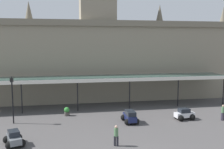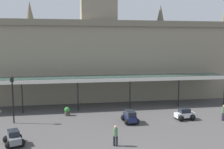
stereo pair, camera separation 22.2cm
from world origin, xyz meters
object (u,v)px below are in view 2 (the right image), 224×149
object	(u,v)px
car_navy_estate	(130,117)
pedestrian_near_entrance	(115,135)
pedestrian_crossing_forecourt	(223,112)
planter_near_kerb	(67,111)
car_white_sedan	(185,115)
car_grey_sedan	(14,139)
victorian_lamppost	(13,94)

from	to	relation	value
car_navy_estate	pedestrian_near_entrance	bearing A→B (deg)	-114.01
pedestrian_crossing_forecourt	planter_near_kerb	bearing A→B (deg)	163.90
car_white_sedan	car_navy_estate	world-z (taller)	car_navy_estate
car_white_sedan	pedestrian_near_entrance	distance (m)	10.22
car_grey_sedan	planter_near_kerb	world-z (taller)	car_grey_sedan
pedestrian_near_entrance	pedestrian_crossing_forecourt	world-z (taller)	same
victorian_lamppost	car_white_sedan	bearing A→B (deg)	-5.63
car_white_sedan	pedestrian_crossing_forecourt	size ratio (longest dim) A/B	1.27
car_navy_estate	planter_near_kerb	world-z (taller)	car_navy_estate
car_grey_sedan	victorian_lamppost	size ratio (longest dim) A/B	0.46
planter_near_kerb	car_white_sedan	bearing A→B (deg)	-16.54
car_grey_sedan	pedestrian_near_entrance	distance (m)	8.11
planter_near_kerb	car_navy_estate	bearing A→B (deg)	-30.19
car_grey_sedan	pedestrian_crossing_forecourt	bearing A→B (deg)	8.82
car_grey_sedan	pedestrian_crossing_forecourt	xyz separation A→B (m)	(20.24, 3.14, 0.41)
pedestrian_crossing_forecourt	victorian_lamppost	size ratio (longest dim) A/B	0.35
car_navy_estate	pedestrian_crossing_forecourt	world-z (taller)	pedestrian_crossing_forecourt
car_white_sedan	car_navy_estate	distance (m)	5.94
pedestrian_near_entrance	car_navy_estate	bearing A→B (deg)	65.99
car_white_sedan	planter_near_kerb	distance (m)	12.79
pedestrian_crossing_forecourt	victorian_lamppost	xyz separation A→B (m)	(-21.39, 2.73, 2.08)
pedestrian_crossing_forecourt	planter_near_kerb	distance (m)	16.75
car_white_sedan	pedestrian_near_entrance	bearing A→B (deg)	-146.03
car_grey_sedan	pedestrian_near_entrance	xyz separation A→B (m)	(7.94, -1.56, 0.41)
car_white_sedan	planter_near_kerb	xyz separation A→B (m)	(-12.26, 3.64, -0.01)
car_white_sedan	planter_near_kerb	bearing A→B (deg)	163.46
car_navy_estate	car_grey_sedan	bearing A→B (deg)	-158.58
car_grey_sedan	pedestrian_near_entrance	size ratio (longest dim) A/B	1.33
victorian_lamppost	planter_near_kerb	world-z (taller)	victorian_lamppost
victorian_lamppost	pedestrian_near_entrance	bearing A→B (deg)	-39.26
pedestrian_near_entrance	car_white_sedan	bearing A→B (deg)	33.97
car_grey_sedan	pedestrian_crossing_forecourt	size ratio (longest dim) A/B	1.33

